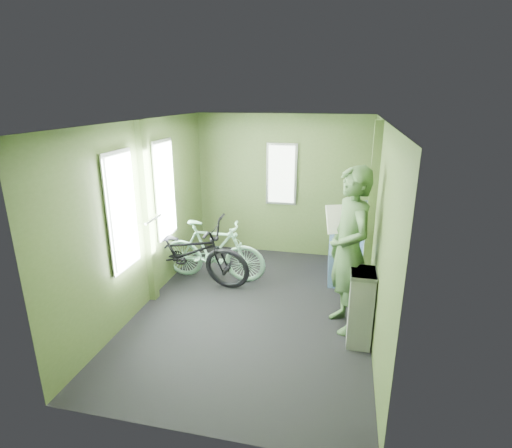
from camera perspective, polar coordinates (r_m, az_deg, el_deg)
The scene contains 6 objects.
room at distance 4.64m, azimuth -0.61°, elevation 3.75°, with size 4.00×4.02×2.31m.
bicycle_black at distance 5.87m, azimuth -9.83°, elevation -8.33°, with size 0.66×1.89×0.99m, color black.
bicycle_mint at distance 5.91m, azimuth -6.01°, elevation -7.94°, with size 0.43×1.52×0.92m, color #84C69E.
passenger at distance 4.51m, azimuth 13.15°, elevation -3.75°, with size 0.68×0.81×1.88m.
waste_box at distance 4.47m, azimuth 14.71°, elevation -11.48°, with size 0.25×0.35×0.84m, color slate.
bench_seat at distance 6.07m, azimuth 13.21°, elevation -4.45°, with size 0.59×1.01×1.04m.
Camera 1 is at (1.00, -4.33, 2.58)m, focal length 28.00 mm.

